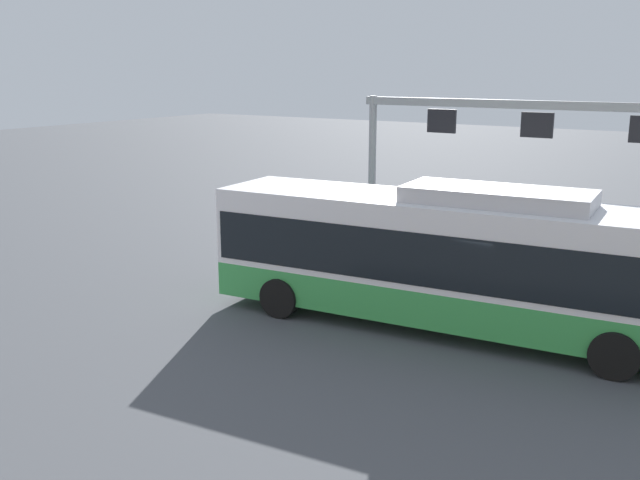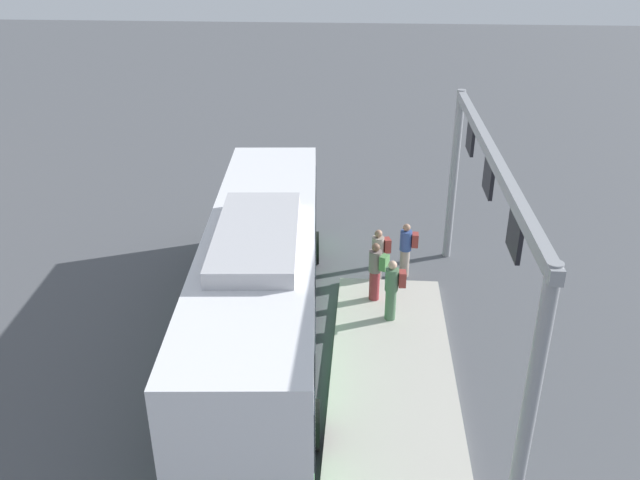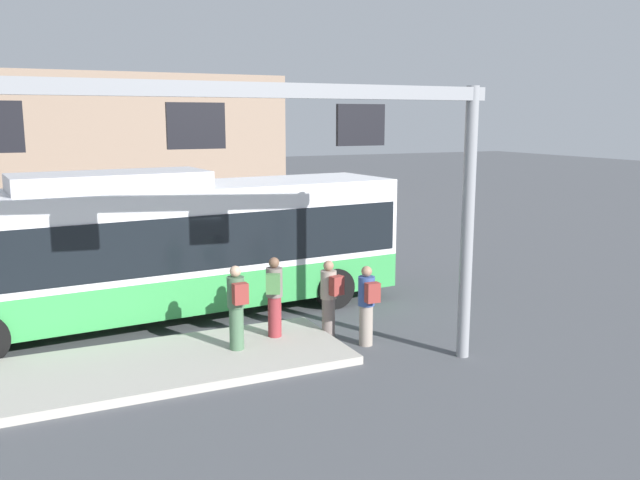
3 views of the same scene
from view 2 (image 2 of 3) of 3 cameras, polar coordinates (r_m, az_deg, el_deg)
name	(u,v)px [view 2 (image 2 of 3)]	position (r m, az deg, el deg)	size (l,w,h in m)	color
ground_plane	(265,339)	(16.41, -4.84, -8.65)	(120.00, 120.00, 0.00)	#4C4F54
platform_curb	(393,395)	(14.58, 6.47, -13.42)	(10.00, 2.80, 0.16)	#B2ADA3
bus_main	(263,275)	(15.45, -5.09, -3.11)	(11.95, 3.45, 3.46)	green
person_boarding	(406,249)	(18.88, 7.63, -0.76)	(0.35, 0.53, 1.67)	gray
person_waiting_near	(379,255)	(18.43, 5.20, -1.31)	(0.43, 0.58, 1.67)	slate
person_waiting_mid	(393,288)	(16.47, 6.42, -4.27)	(0.35, 0.53, 1.67)	#476B4C
person_waiting_far	(376,270)	(17.28, 4.96, -2.66)	(0.51, 0.60, 1.67)	maroon
platform_sign_gantry	(485,207)	(14.41, 14.35, 2.82)	(10.77, 0.24, 5.20)	gray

